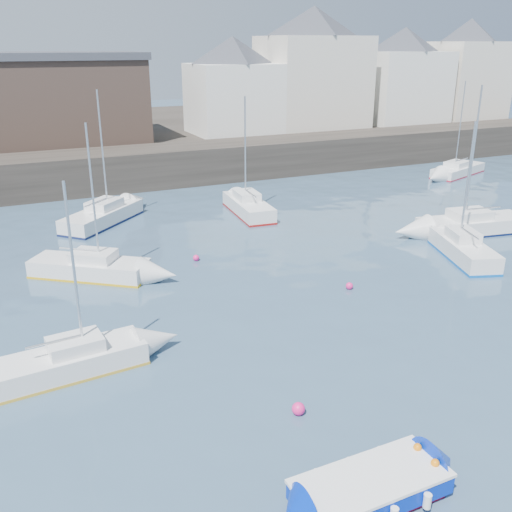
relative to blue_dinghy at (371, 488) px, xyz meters
name	(u,v)px	position (x,y,z in m)	size (l,w,h in m)	color
water	(417,425)	(3.15, 2.00, -0.43)	(220.00, 220.00, 0.00)	#2D4760
quay_wall	(141,167)	(3.15, 37.00, 1.07)	(90.00, 5.00, 3.00)	#28231E
land_strip	(101,138)	(3.15, 55.00, 0.97)	(90.00, 32.00, 2.80)	#28231E
bldg_east_a	(313,67)	(23.15, 44.00, 8.38)	(13.36, 13.36, 11.80)	beige
bldg_east_b	(402,75)	(34.15, 43.50, 7.44)	(11.88, 11.88, 9.95)	white
bldg_east_c	(466,69)	(43.15, 43.50, 7.94)	(11.14, 11.14, 10.95)	beige
bldg_east_d	(233,85)	(14.15, 43.50, 6.93)	(11.14, 11.14, 8.95)	white
warehouse	(46,98)	(-2.85, 45.00, 6.19)	(16.40, 10.40, 7.60)	#3D2D26
blue_dinghy	(371,488)	(0.00, 0.00, 0.00)	(4.09, 2.15, 0.77)	maroon
sailboat_a	(70,361)	(-6.14, 9.48, 0.06)	(5.48, 2.23, 6.94)	white
sailboat_b	(90,267)	(-4.01, 18.42, 0.07)	(5.92, 5.07, 7.67)	white
sailboat_c	(463,249)	(15.00, 12.67, 0.13)	(3.47, 5.83, 7.32)	white
sailboat_d	(473,224)	(18.81, 15.91, 0.11)	(7.21, 3.28, 8.87)	white
sailboat_f	(248,206)	(7.80, 25.54, 0.12)	(2.42, 6.17, 7.84)	white
sailboat_g	(458,170)	(29.92, 29.18, 0.03)	(6.72, 4.15, 8.12)	white
sailboat_h	(103,215)	(-1.76, 27.36, 0.12)	(6.15, 6.07, 8.42)	white
buoy_near	(298,414)	(0.09, 4.00, -0.43)	(0.43, 0.43, 0.43)	#FF207D
buoy_mid	(349,289)	(7.02, 11.68, -0.43)	(0.35, 0.35, 0.35)	#FF207D
buoy_far	(196,261)	(1.56, 18.36, -0.43)	(0.35, 0.35, 0.35)	#FF207D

